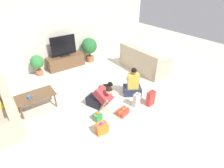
{
  "coord_description": "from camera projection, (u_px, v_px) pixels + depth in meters",
  "views": [
    {
      "loc": [
        -2.11,
        -3.8,
        3.06
      ],
      "look_at": [
        0.4,
        -0.38,
        0.45
      ],
      "focal_mm": 28.0,
      "sensor_mm": 36.0,
      "label": 1
    }
  ],
  "objects": [
    {
      "name": "gift_box_a",
      "position": [
        102.0,
        128.0,
        3.97
      ],
      "size": [
        0.29,
        0.22,
        0.31
      ],
      "rotation": [
        0.0,
        0.0,
        -0.09
      ],
      "color": "orange",
      "rests_on": "ground_plane"
    },
    {
      "name": "mug",
      "position": [
        29.0,
        97.0,
        4.38
      ],
      "size": [
        0.12,
        0.08,
        0.09
      ],
      "color": "#386BAD",
      "rests_on": "coffee_table"
    },
    {
      "name": "tv_console",
      "position": [
        66.0,
        61.0,
        6.82
      ],
      "size": [
        1.41,
        0.47,
        0.48
      ],
      "color": "brown",
      "rests_on": "ground_plane"
    },
    {
      "name": "tv",
      "position": [
        64.0,
        47.0,
        6.51
      ],
      "size": [
        0.96,
        0.2,
        0.77
      ],
      "color": "black",
      "rests_on": "tv_console"
    },
    {
      "name": "wall_back",
      "position": [
        55.0,
        33.0,
        6.41
      ],
      "size": [
        8.4,
        0.06,
        2.6
      ],
      "color": "beige",
      "rests_on": "ground_plane"
    },
    {
      "name": "gift_box_b",
      "position": [
        123.0,
        112.0,
        4.52
      ],
      "size": [
        0.37,
        0.28,
        0.2
      ],
      "rotation": [
        0.0,
        0.0,
        0.27
      ],
      "color": "red",
      "rests_on": "ground_plane"
    },
    {
      "name": "gift_box_c",
      "position": [
        98.0,
        117.0,
        4.34
      ],
      "size": [
        0.19,
        0.19,
        0.24
      ],
      "rotation": [
        0.0,
        0.0,
        0.06
      ],
      "color": "#2D934C",
      "rests_on": "ground_plane"
    },
    {
      "name": "gift_bag_a",
      "position": [
        151.0,
        98.0,
        4.79
      ],
      "size": [
        0.25,
        0.17,
        0.45
      ],
      "rotation": [
        0.0,
        0.0,
        0.1
      ],
      "color": "red",
      "rests_on": "ground_plane"
    },
    {
      "name": "ground_plane",
      "position": [
        94.0,
        95.0,
        5.28
      ],
      "size": [
        16.0,
        16.0,
        0.0
      ],
      "primitive_type": "plane",
      "color": "beige"
    },
    {
      "name": "gift_bag_b",
      "position": [
        137.0,
        100.0,
        4.75
      ],
      "size": [
        0.22,
        0.16,
        0.43
      ],
      "rotation": [
        0.0,
        0.0,
        0.21
      ],
      "color": "white",
      "rests_on": "ground_plane"
    },
    {
      "name": "potted_plant_back_left",
      "position": [
        37.0,
        63.0,
        6.13
      ],
      "size": [
        0.46,
        0.46,
        0.75
      ],
      "color": "#A36042",
      "rests_on": "ground_plane"
    },
    {
      "name": "person_kneeling",
      "position": [
        100.0,
        98.0,
        4.64
      ],
      "size": [
        0.58,
        0.8,
        0.75
      ],
      "rotation": [
        0.0,
        0.0,
        0.41
      ],
      "color": "#23232D",
      "rests_on": "ground_plane"
    },
    {
      "name": "coffee_table",
      "position": [
        35.0,
        97.0,
        4.56
      ],
      "size": [
        0.98,
        0.54,
        0.44
      ],
      "color": "brown",
      "rests_on": "ground_plane"
    },
    {
      "name": "sofa_right",
      "position": [
        143.0,
        62.0,
        6.6
      ],
      "size": [
        0.87,
        1.91,
        0.87
      ],
      "rotation": [
        0.0,
        0.0,
        1.57
      ],
      "color": "#C6B293",
      "rests_on": "ground_plane"
    },
    {
      "name": "person_sitting",
      "position": [
        133.0,
        85.0,
        5.19
      ],
      "size": [
        0.65,
        0.62,
        0.89
      ],
      "rotation": [
        0.0,
        0.0,
        2.56
      ],
      "color": "#283351",
      "rests_on": "ground_plane"
    },
    {
      "name": "dog",
      "position": [
        106.0,
        86.0,
        5.31
      ],
      "size": [
        0.5,
        0.24,
        0.34
      ],
      "rotation": [
        0.0,
        0.0,
        1.34
      ],
      "color": "black",
      "rests_on": "ground_plane"
    },
    {
      "name": "potted_plant_back_right",
      "position": [
        89.0,
        47.0,
        7.11
      ],
      "size": [
        0.62,
        0.62,
        0.98
      ],
      "color": "#A36042",
      "rests_on": "ground_plane"
    }
  ]
}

